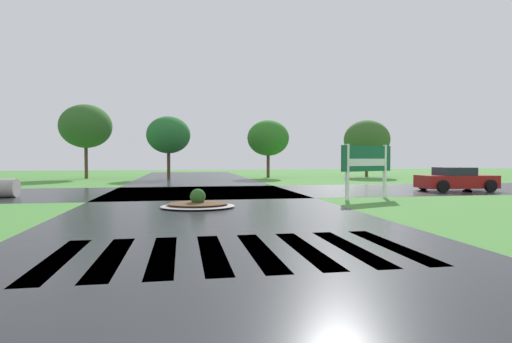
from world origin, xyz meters
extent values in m
cube|color=#232628|center=(0.00, 10.00, 0.00)|extent=(9.54, 80.00, 0.01)
cube|color=#232628|center=(0.00, 18.55, 0.00)|extent=(90.00, 8.59, 0.01)
cube|color=white|center=(-3.15, 4.46, 0.00)|extent=(0.45, 3.36, 0.01)
cube|color=white|center=(-2.25, 4.46, 0.00)|extent=(0.45, 3.36, 0.01)
cube|color=white|center=(-1.35, 4.46, 0.00)|extent=(0.45, 3.36, 0.01)
cube|color=white|center=(-0.45, 4.46, 0.00)|extent=(0.45, 3.36, 0.01)
cube|color=white|center=(0.45, 4.46, 0.00)|extent=(0.45, 3.36, 0.01)
cube|color=white|center=(1.35, 4.46, 0.00)|extent=(0.45, 3.36, 0.01)
cube|color=white|center=(2.25, 4.46, 0.00)|extent=(0.45, 3.36, 0.01)
cube|color=white|center=(3.15, 4.46, 0.00)|extent=(0.45, 3.36, 0.01)
cube|color=white|center=(7.93, 13.99, 1.18)|extent=(0.16, 0.16, 2.37)
cube|color=white|center=(5.82, 13.17, 1.18)|extent=(0.16, 0.16, 2.37)
cube|color=#145938|center=(6.87, 13.58, 1.76)|extent=(2.74, 1.13, 1.11)
cube|color=white|center=(6.87, 13.58, 1.59)|extent=(2.09, 0.89, 0.31)
ellipsoid|color=#9E9B93|center=(-0.45, 11.64, 0.06)|extent=(2.65, 2.22, 0.12)
ellipsoid|color=brown|center=(-0.45, 11.64, 0.15)|extent=(2.18, 1.82, 0.10)
sphere|color=#2D6023|center=(-0.45, 11.64, 0.40)|extent=(0.56, 0.56, 0.56)
cube|color=maroon|center=(13.59, 16.89, 0.51)|extent=(4.01, 1.94, 0.68)
cube|color=#1E232B|center=(13.47, 16.90, 1.06)|extent=(1.75, 1.64, 0.42)
cylinder|color=black|center=(14.96, 17.78, 0.32)|extent=(0.65, 0.24, 0.64)
cylinder|color=black|center=(14.89, 15.91, 0.32)|extent=(0.65, 0.24, 0.64)
cylinder|color=black|center=(12.28, 17.87, 0.32)|extent=(0.65, 0.24, 0.64)
cylinder|color=black|center=(12.21, 16.01, 0.32)|extent=(0.65, 0.24, 0.64)
cylinder|color=#9E9B93|center=(-8.97, 17.09, 0.43)|extent=(1.29, 0.94, 0.85)
cylinder|color=#4C3823|center=(-9.19, 34.72, 1.50)|extent=(0.28, 0.28, 2.99)
ellipsoid|color=#2E5D24|center=(-9.19, 34.72, 4.53)|extent=(4.40, 4.40, 3.74)
cylinder|color=#4C3823|center=(-2.13, 33.03, 1.23)|extent=(0.28, 0.28, 2.46)
ellipsoid|color=#25672D|center=(-2.13, 33.03, 3.76)|extent=(3.72, 3.72, 3.16)
cylinder|color=#4C3823|center=(6.73, 33.78, 1.14)|extent=(0.28, 0.28, 2.28)
ellipsoid|color=#2F7424|center=(6.73, 33.78, 3.61)|extent=(3.80, 3.80, 3.23)
cylinder|color=#4C3823|center=(16.34, 33.85, 1.02)|extent=(0.28, 0.28, 2.03)
ellipsoid|color=#366026|center=(16.34, 33.85, 3.54)|extent=(4.32, 4.32, 3.67)
camera|label=1|loc=(-1.00, -3.26, 1.77)|focal=29.14mm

